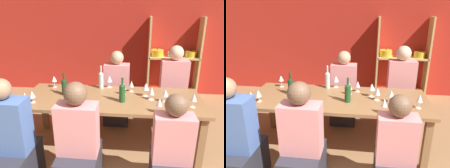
# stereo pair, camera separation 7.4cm
# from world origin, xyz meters

# --- Properties ---
(wall_back_red) EXTENTS (8.80, 0.06, 2.70)m
(wall_back_red) POSITION_xyz_m (0.00, 3.83, 1.35)
(wall_back_red) COLOR red
(wall_back_red) RESTS_ON ground_plane
(shelf_unit) EXTENTS (1.03, 0.30, 1.65)m
(shelf_unit) POSITION_xyz_m (0.95, 3.63, 0.62)
(shelf_unit) COLOR tan
(shelf_unit) RESTS_ON ground_plane
(dining_table) EXTENTS (2.30, 0.87, 0.72)m
(dining_table) POSITION_xyz_m (-0.13, 1.73, 0.64)
(dining_table) COLOR olive
(dining_table) RESTS_ON ground_plane
(wine_bottle_green) EXTENTS (0.07, 0.07, 0.30)m
(wine_bottle_green) POSITION_xyz_m (-0.75, 1.76, 0.84)
(wine_bottle_green) COLOR #19381E
(wine_bottle_green) RESTS_ON dining_table
(wine_bottle_dark) EXTENTS (0.08, 0.08, 0.31)m
(wine_bottle_dark) POSITION_xyz_m (0.02, 1.61, 0.85)
(wine_bottle_dark) COLOR #1E4C23
(wine_bottle_dark) RESTS_ON dining_table
(wine_bottle_amber) EXTENTS (0.07, 0.07, 0.33)m
(wine_bottle_amber) POSITION_xyz_m (-0.31, 2.06, 0.85)
(wine_bottle_amber) COLOR #B2C6C1
(wine_bottle_amber) RESTS_ON dining_table
(wine_glass_red_a) EXTENTS (0.08, 0.08, 0.16)m
(wine_glass_red_a) POSITION_xyz_m (0.54, 1.66, 0.83)
(wine_glass_red_a) COLOR white
(wine_glass_red_a) RESTS_ON dining_table
(wine_glass_white_a) EXTENTS (0.08, 0.08, 0.18)m
(wine_glass_white_a) POSITION_xyz_m (-0.19, 2.10, 0.85)
(wine_glass_white_a) COLOR white
(wine_glass_white_a) RESTS_ON dining_table
(wine_glass_empty_a) EXTENTS (0.08, 0.08, 0.18)m
(wine_glass_empty_a) POSITION_xyz_m (0.31, 1.82, 0.85)
(wine_glass_empty_a) COLOR white
(wine_glass_empty_a) RESTS_ON dining_table
(wine_glass_red_b) EXTENTS (0.07, 0.07, 0.15)m
(wine_glass_red_b) POSITION_xyz_m (0.12, 1.97, 0.83)
(wine_glass_red_b) COLOR white
(wine_glass_red_b) RESTS_ON dining_table
(wine_glass_red_c) EXTENTS (0.07, 0.07, 0.17)m
(wine_glass_red_c) POSITION_xyz_m (0.38, 1.71, 0.83)
(wine_glass_red_c) COLOR white
(wine_glass_red_c) RESTS_ON dining_table
(wine_glass_empty_b) EXTENTS (0.07, 0.07, 0.18)m
(wine_glass_empty_b) POSITION_xyz_m (0.44, 1.36, 0.85)
(wine_glass_empty_b) COLOR white
(wine_glass_empty_b) RESTS_ON dining_table
(wine_glass_empty_c) EXTENTS (0.07, 0.07, 0.16)m
(wine_glass_empty_c) POSITION_xyz_m (0.02, 1.85, 0.83)
(wine_glass_empty_c) COLOR white
(wine_glass_empty_c) RESTS_ON dining_table
(wine_glass_empty_d) EXTENTS (0.07, 0.07, 0.17)m
(wine_glass_empty_d) POSITION_xyz_m (-0.98, 2.02, 0.85)
(wine_glass_empty_d) COLOR white
(wine_glass_empty_d) RESTS_ON dining_table
(wine_glass_red_d) EXTENTS (0.07, 0.07, 0.15)m
(wine_glass_red_d) POSITION_xyz_m (-1.07, 1.48, 0.82)
(wine_glass_red_d) COLOR white
(wine_glass_red_d) RESTS_ON dining_table
(wine_glass_red_e) EXTENTS (0.08, 0.08, 0.16)m
(wine_glass_red_e) POSITION_xyz_m (-1.11, 1.39, 0.83)
(wine_glass_red_e) COLOR white
(wine_glass_red_e) RESTS_ON dining_table
(wine_glass_red_f) EXTENTS (0.07, 0.07, 0.15)m
(wine_glass_red_f) POSITION_xyz_m (0.65, 1.59, 0.83)
(wine_glass_red_f) COLOR white
(wine_glass_red_f) RESTS_ON dining_table
(wine_glass_red_g) EXTENTS (0.07, 0.07, 0.17)m
(wine_glass_red_g) POSITION_xyz_m (0.85, 1.54, 0.84)
(wine_glass_red_g) COLOR white
(wine_glass_red_g) RESTS_ON dining_table
(person_near_a) EXTENTS (0.40, 0.50, 1.19)m
(person_near_a) POSITION_xyz_m (-0.38, 0.95, 0.44)
(person_near_a) COLOR #2D2D38
(person_near_a) RESTS_ON ground_plane
(person_far_a) EXTENTS (0.41, 0.51, 1.28)m
(person_far_a) POSITION_xyz_m (0.78, 2.47, 0.47)
(person_far_a) COLOR #2D2D38
(person_far_a) RESTS_ON ground_plane
(person_near_b) EXTENTS (0.44, 0.54, 1.21)m
(person_near_b) POSITION_xyz_m (-1.08, 0.92, 0.44)
(person_near_b) COLOR #2D2D38
(person_near_b) RESTS_ON ground_plane
(person_far_b) EXTENTS (0.40, 0.50, 1.18)m
(person_far_b) POSITION_xyz_m (-0.12, 2.46, 0.43)
(person_far_b) COLOR #2D2D38
(person_far_b) RESTS_ON ground_plane
(person_near_c) EXTENTS (0.37, 0.46, 1.11)m
(person_near_c) POSITION_xyz_m (0.54, 0.96, 0.41)
(person_near_c) COLOR #2D2D38
(person_near_c) RESTS_ON ground_plane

